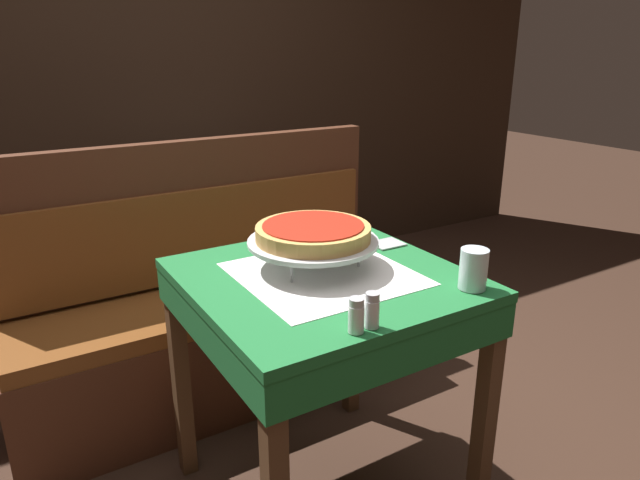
% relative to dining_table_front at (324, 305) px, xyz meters
% --- Properties ---
extents(dining_table_front, '(0.75, 0.75, 0.78)m').
position_rel_dining_table_front_xyz_m(dining_table_front, '(0.00, 0.00, 0.00)').
color(dining_table_front, '#1E6B33').
rests_on(dining_table_front, ground_plane).
extents(dining_table_rear, '(0.70, 0.70, 0.78)m').
position_rel_dining_table_front_xyz_m(dining_table_rear, '(0.26, 1.43, -0.01)').
color(dining_table_rear, beige).
rests_on(dining_table_rear, ground_plane).
extents(booth_bench, '(1.58, 0.45, 1.05)m').
position_rel_dining_table_front_xyz_m(booth_bench, '(-0.07, 0.72, -0.36)').
color(booth_bench, '#4C2819').
rests_on(booth_bench, ground_plane).
extents(back_wall_panel, '(6.00, 0.04, 2.40)m').
position_rel_dining_table_front_xyz_m(back_wall_panel, '(0.00, 1.98, 0.52)').
color(back_wall_panel, black).
rests_on(back_wall_panel, ground_plane).
extents(pizza_pan_stand, '(0.38, 0.38, 0.08)m').
position_rel_dining_table_front_xyz_m(pizza_pan_stand, '(0.00, 0.06, 0.17)').
color(pizza_pan_stand, '#ADADB2').
rests_on(pizza_pan_stand, dining_table_front).
extents(deep_dish_pizza, '(0.33, 0.33, 0.05)m').
position_rel_dining_table_front_xyz_m(deep_dish_pizza, '(0.00, 0.06, 0.21)').
color(deep_dish_pizza, tan).
rests_on(deep_dish_pizza, pizza_pan_stand).
extents(pizza_server, '(0.26, 0.09, 0.01)m').
position_rel_dining_table_front_xyz_m(pizza_server, '(0.24, 0.11, 0.10)').
color(pizza_server, '#BCBCC1').
rests_on(pizza_server, dining_table_front).
extents(water_glass_near, '(0.07, 0.07, 0.11)m').
position_rel_dining_table_front_xyz_m(water_glass_near, '(0.28, -0.29, 0.15)').
color(water_glass_near, silver).
rests_on(water_glass_near, dining_table_front).
extents(salt_shaker, '(0.04, 0.04, 0.08)m').
position_rel_dining_table_front_xyz_m(salt_shaker, '(-0.12, -0.33, 0.14)').
color(salt_shaker, silver).
rests_on(salt_shaker, dining_table_front).
extents(pepper_shaker, '(0.03, 0.03, 0.09)m').
position_rel_dining_table_front_xyz_m(pepper_shaker, '(-0.08, -0.33, 0.14)').
color(pepper_shaker, silver).
rests_on(pepper_shaker, dining_table_front).
extents(condiment_caddy, '(0.14, 0.14, 0.14)m').
position_rel_dining_table_front_xyz_m(condiment_caddy, '(0.30, 1.33, 0.13)').
color(condiment_caddy, black).
rests_on(condiment_caddy, dining_table_rear).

